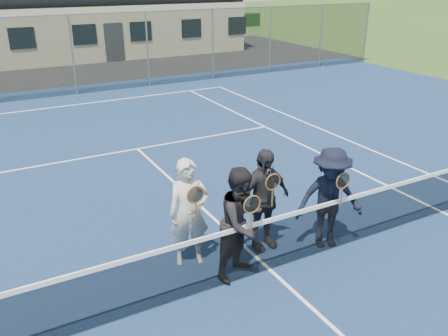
{
  "coord_description": "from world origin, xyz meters",
  "views": [
    {
      "loc": [
        -3.72,
        -5.27,
        4.45
      ],
      "look_at": [
        -0.01,
        1.5,
        1.25
      ],
      "focal_mm": 38.0,
      "sensor_mm": 36.0,
      "label": 1
    }
  ],
  "objects_px": {
    "player_c": "(263,200)",
    "tennis_net": "(271,242)",
    "player_d": "(330,198)",
    "player_a": "(189,213)",
    "player_b": "(242,223)"
  },
  "relations": [
    {
      "from": "player_c",
      "to": "player_d",
      "type": "distance_m",
      "value": 1.13
    },
    {
      "from": "tennis_net",
      "to": "player_c",
      "type": "xyz_separation_m",
      "value": [
        0.27,
        0.67,
        0.38
      ]
    },
    {
      "from": "tennis_net",
      "to": "player_c",
      "type": "relative_size",
      "value": 6.49
    },
    {
      "from": "tennis_net",
      "to": "player_a",
      "type": "distance_m",
      "value": 1.37
    },
    {
      "from": "tennis_net",
      "to": "player_d",
      "type": "xyz_separation_m",
      "value": [
        1.29,
        0.17,
        0.38
      ]
    },
    {
      "from": "player_a",
      "to": "player_d",
      "type": "bearing_deg",
      "value": -16.23
    },
    {
      "from": "player_d",
      "to": "player_a",
      "type": "bearing_deg",
      "value": 163.77
    },
    {
      "from": "player_b",
      "to": "player_c",
      "type": "distance_m",
      "value": 0.88
    },
    {
      "from": "player_c",
      "to": "player_b",
      "type": "bearing_deg",
      "value": -144.25
    },
    {
      "from": "player_a",
      "to": "player_d",
      "type": "distance_m",
      "value": 2.39
    },
    {
      "from": "tennis_net",
      "to": "player_c",
      "type": "distance_m",
      "value": 0.82
    },
    {
      "from": "tennis_net",
      "to": "player_a",
      "type": "xyz_separation_m",
      "value": [
        -1.01,
        0.84,
        0.38
      ]
    },
    {
      "from": "tennis_net",
      "to": "player_a",
      "type": "relative_size",
      "value": 6.49
    },
    {
      "from": "player_c",
      "to": "tennis_net",
      "type": "bearing_deg",
      "value": -112.15
    },
    {
      "from": "tennis_net",
      "to": "player_d",
      "type": "bearing_deg",
      "value": 7.48
    }
  ]
}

